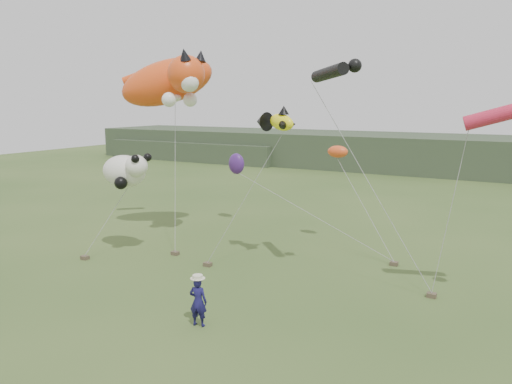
# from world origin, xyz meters

# --- Properties ---
(ground) EXTENTS (120.00, 120.00, 0.00)m
(ground) POSITION_xyz_m (0.00, 0.00, 0.00)
(ground) COLOR #385123
(ground) RESTS_ON ground
(headland) EXTENTS (90.00, 13.00, 4.00)m
(headland) POSITION_xyz_m (-3.11, 44.69, 1.92)
(headland) COLOR #2D3D28
(headland) RESTS_ON ground
(festival_attendant) EXTENTS (0.72, 0.54, 1.77)m
(festival_attendant) POSITION_xyz_m (0.48, -0.96, 0.89)
(festival_attendant) COLOR #17144C
(festival_attendant) RESTS_ON ground
(sandbag_anchors) EXTENTS (16.39, 6.89, 0.19)m
(sandbag_anchors) POSITION_xyz_m (-1.05, 5.36, 0.09)
(sandbag_anchors) COLOR brown
(sandbag_anchors) RESTS_ON ground
(cat_kite) EXTENTS (7.07, 5.09, 3.80)m
(cat_kite) POSITION_xyz_m (-7.74, 8.14, 8.89)
(cat_kite) COLOR #EE4C17
(cat_kite) RESTS_ON ground
(fish_kite) EXTENTS (2.45, 1.60, 1.22)m
(fish_kite) POSITION_xyz_m (-0.23, 6.16, 6.87)
(fish_kite) COLOR #FFF217
(fish_kite) RESTS_ON ground
(tube_kites) EXTENTS (9.39, 2.30, 2.72)m
(tube_kites) POSITION_xyz_m (6.60, 5.56, 8.09)
(tube_kites) COLOR black
(tube_kites) RESTS_ON ground
(panda_kite) EXTENTS (2.91, 1.88, 1.81)m
(panda_kite) POSITION_xyz_m (-7.68, 4.28, 4.32)
(panda_kite) COLOR white
(panda_kite) RESTS_ON ground
(misc_kites) EXTENTS (8.57, 2.48, 2.28)m
(misc_kites) POSITION_xyz_m (-4.09, 12.30, 4.24)
(misc_kites) COLOR #F45220
(misc_kites) RESTS_ON ground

